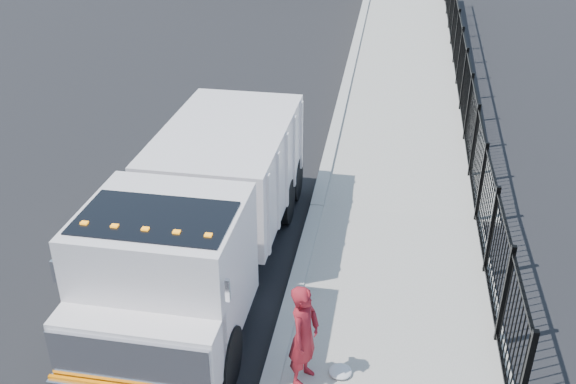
# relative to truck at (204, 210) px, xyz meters

# --- Properties ---
(ground) EXTENTS (120.00, 120.00, 0.00)m
(ground) POSITION_rel_truck_xyz_m (1.76, -1.06, -1.50)
(ground) COLOR black
(ground) RESTS_ON ground
(ramp) EXTENTS (3.95, 24.06, 3.19)m
(ramp) POSITION_rel_truck_xyz_m (3.88, 14.94, -1.50)
(ramp) COLOR #9E998E
(ramp) RESTS_ON ground
(iron_fence) EXTENTS (0.10, 28.00, 1.80)m
(iron_fence) POSITION_rel_truck_xyz_m (5.31, 10.94, -0.60)
(iron_fence) COLOR black
(iron_fence) RESTS_ON ground
(truck) EXTENTS (2.62, 7.79, 2.66)m
(truck) POSITION_rel_truck_xyz_m (0.00, 0.00, 0.00)
(truck) COLOR black
(truck) RESTS_ON ground
(worker) EXTENTS (0.58, 0.72, 1.72)m
(worker) POSITION_rel_truck_xyz_m (2.25, -2.51, -0.52)
(worker) COLOR maroon
(worker) RESTS_ON sidewalk
(debris) EXTENTS (0.37, 0.37, 0.09)m
(debris) POSITION_rel_truck_xyz_m (2.80, -2.31, -1.33)
(debris) COLOR silver
(debris) RESTS_ON sidewalk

